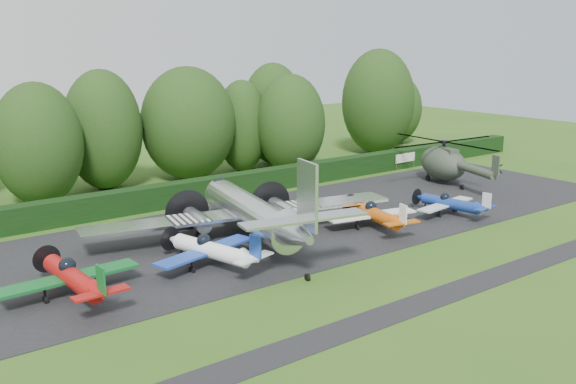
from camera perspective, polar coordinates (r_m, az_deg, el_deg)
ground at (r=39.88m, az=5.08°, el=-7.16°), size 160.00×160.00×0.00m
apron at (r=47.36m, az=-3.04°, el=-3.75°), size 70.00×18.00×0.01m
taxiway_verge at (r=35.99m, az=11.56°, el=-9.74°), size 70.00×2.00×0.00m
hedgerow at (r=56.49m, az=-9.29°, el=-1.06°), size 90.00×1.60×2.00m
transport_plane at (r=45.28m, az=-3.14°, el=-1.83°), size 23.29×17.86×7.46m
light_plane_red at (r=37.45m, az=-18.61°, el=-7.18°), size 7.89×8.30×3.03m
light_plane_white at (r=40.42m, az=-6.86°, el=-5.11°), size 7.51×7.90×2.89m
light_plane_orange at (r=48.62m, az=7.73°, el=-1.97°), size 7.29×7.67×2.80m
light_plane_blue at (r=53.53m, az=14.23°, el=-0.98°), size 6.44×6.77×2.48m
helicopter at (r=65.41m, az=13.68°, el=2.76°), size 13.14×15.38×4.23m
sign_board at (r=71.77m, az=10.39°, el=2.95°), size 3.06×0.11×1.72m
tree_1 at (r=58.61m, az=-21.35°, el=3.98°), size 7.52×7.52×10.57m
tree_3 at (r=80.53m, az=8.01°, el=7.96°), size 8.92×8.92×12.86m
tree_4 at (r=65.59m, az=-8.86°, el=6.04°), size 9.52×9.52×11.39m
tree_5 at (r=73.42m, az=-1.34°, el=6.99°), size 7.27×7.27×11.42m
tree_7 at (r=89.03m, az=9.42°, el=7.32°), size 7.47×7.47×9.43m
tree_8 at (r=62.91m, az=-16.14°, el=5.32°), size 7.36×7.36×11.33m
tree_9 at (r=69.16m, az=-4.12°, el=5.87°), size 5.66×5.66×9.81m
tree_11 at (r=68.23m, az=0.23°, el=6.09°), size 7.38×7.38×10.47m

